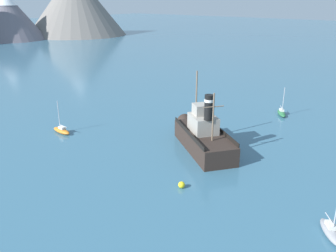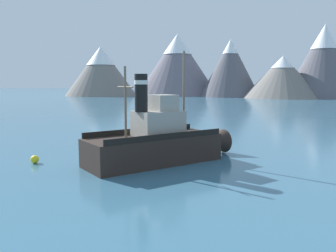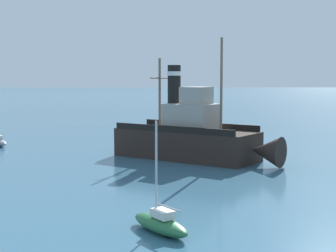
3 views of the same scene
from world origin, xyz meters
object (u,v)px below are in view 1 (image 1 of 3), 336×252
(sailboat_green, at_px, (282,113))
(old_tugboat, at_px, (202,135))
(sailboat_orange, at_px, (62,130))
(mooring_buoy, at_px, (182,185))
(sailboat_grey, at_px, (331,231))

(sailboat_green, bearing_deg, old_tugboat, 172.80)
(sailboat_orange, distance_m, sailboat_green, 36.14)
(sailboat_green, relative_size, mooring_buoy, 6.81)
(sailboat_grey, relative_size, mooring_buoy, 6.81)
(sailboat_orange, distance_m, mooring_buoy, 23.57)
(old_tugboat, distance_m, mooring_buoy, 11.07)
(sailboat_grey, bearing_deg, mooring_buoy, 96.45)
(old_tugboat, xyz_separation_m, sailboat_grey, (-8.46, -18.82, -1.40))
(sailboat_orange, bearing_deg, sailboat_green, -37.10)
(sailboat_orange, relative_size, mooring_buoy, 6.81)
(sailboat_green, bearing_deg, sailboat_grey, -150.51)
(mooring_buoy, bearing_deg, sailboat_orange, 86.20)
(sailboat_green, height_order, mooring_buoy, sailboat_green)
(sailboat_orange, height_order, mooring_buoy, sailboat_orange)
(sailboat_orange, xyz_separation_m, sailboat_green, (28.83, -21.80, 0.00))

